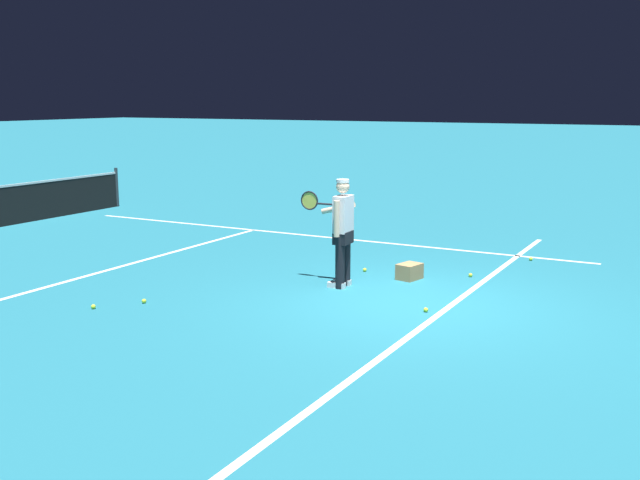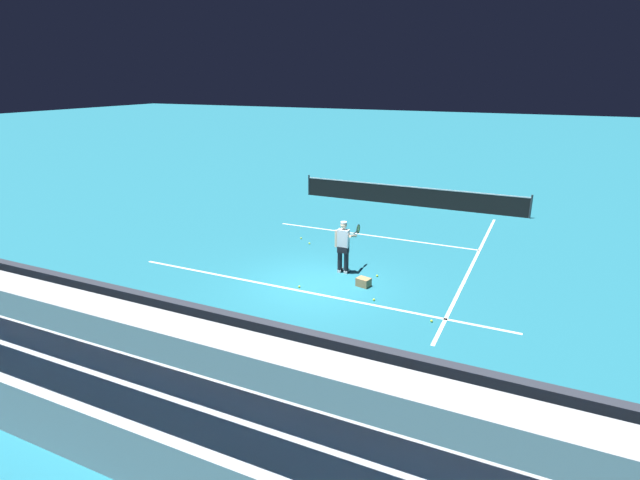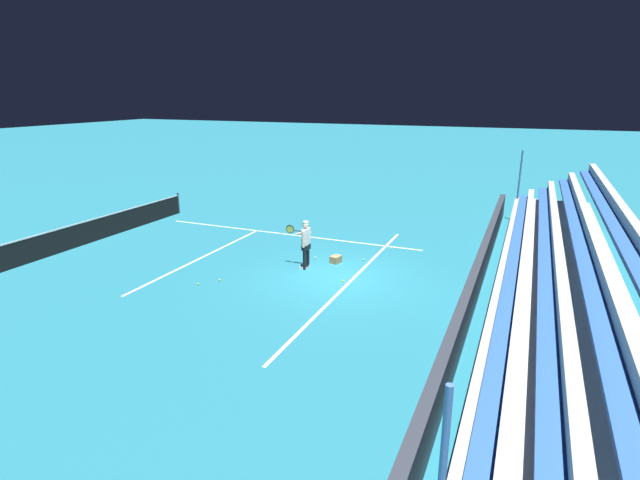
{
  "view_description": "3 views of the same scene",
  "coord_description": "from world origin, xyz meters",
  "views": [
    {
      "loc": [
        -9.91,
        -3.79,
        2.95
      ],
      "look_at": [
        0.35,
        1.75,
        0.74
      ],
      "focal_mm": 42.0,
      "sensor_mm": 36.0,
      "label": 1
    },
    {
      "loc": [
        6.1,
        -12.54,
        6.05
      ],
      "look_at": [
        -0.51,
        1.62,
        0.91
      ],
      "focal_mm": 28.0,
      "sensor_mm": 36.0,
      "label": 2
    },
    {
      "loc": [
        -14.71,
        -5.6,
        5.98
      ],
      "look_at": [
        -0.25,
        0.55,
        1.33
      ],
      "focal_mm": 28.0,
      "sensor_mm": 36.0,
      "label": 3
    }
  ],
  "objects": [
    {
      "name": "ground_plane",
      "position": [
        0.0,
        0.0,
        0.0
      ],
      "size": [
        160.0,
        160.0,
        0.0
      ],
      "primitive_type": "plane",
      "color": "#1E6B7F"
    },
    {
      "name": "tennis_ball_far_right",
      "position": [
        -2.4,
        3.93,
        0.03
      ],
      "size": [
        0.07,
        0.07,
        0.07
      ],
      "primitive_type": "sphere",
      "color": "#CCE533",
      "rests_on": "ground"
    },
    {
      "name": "court_service_line_white",
      "position": [
        0.0,
        5.5,
        0.0
      ],
      "size": [
        8.22,
        0.1,
        0.01
      ],
      "primitive_type": "cube",
      "color": "white",
      "rests_on": "ground"
    },
    {
      "name": "tennis_ball_stray_back",
      "position": [
        3.81,
        -0.81,
        0.03
      ],
      "size": [
        0.07,
        0.07,
        0.07
      ],
      "primitive_type": "sphere",
      "color": "#CCE533",
      "rests_on": "ground"
    },
    {
      "name": "tennis_ball_midcourt",
      "position": [
        2.03,
        -0.22,
        0.03
      ],
      "size": [
        0.07,
        0.07,
        0.07
      ],
      "primitive_type": "sphere",
      "color": "#CCE533",
      "rests_on": "ground"
    },
    {
      "name": "back_wall_sponsor_board",
      "position": [
        0.01,
        -4.42,
        0.55
      ],
      "size": [
        22.88,
        0.25,
        1.1
      ],
      "color": "#2D333D",
      "rests_on": "ground"
    },
    {
      "name": "tennis_net",
      "position": [
        0.0,
        10.91,
        0.49
      ],
      "size": [
        11.09,
        0.09,
        1.07
      ],
      "color": "#33383D",
      "rests_on": "ground"
    },
    {
      "name": "tennis_player",
      "position": [
        0.43,
        1.4,
        0.89
      ],
      "size": [
        0.58,
        1.0,
        1.71
      ],
      "color": "black",
      "rests_on": "ground"
    },
    {
      "name": "tennis_ball_far_left",
      "position": [
        -1.83,
        3.49,
        0.03
      ],
      "size": [
        0.07,
        0.07,
        0.07
      ],
      "primitive_type": "sphere",
      "color": "#CCE533",
      "rests_on": "ground"
    },
    {
      "name": "court_baseline_white",
      "position": [
        0.0,
        -0.5,
        0.0
      ],
      "size": [
        12.0,
        0.1,
        0.01
      ],
      "primitive_type": "cube",
      "color": "white",
      "rests_on": "ground"
    },
    {
      "name": "court_sideline_white",
      "position": [
        4.11,
        4.0,
        0.0
      ],
      "size": [
        0.1,
        12.0,
        0.01
      ],
      "primitive_type": "cube",
      "color": "white",
      "rests_on": "ground"
    },
    {
      "name": "tennis_ball_near_player",
      "position": [
        1.54,
        1.51,
        0.03
      ],
      "size": [
        0.07,
        0.07,
        0.07
      ],
      "primitive_type": "sphere",
      "color": "#CCE533",
      "rests_on": "ground"
    },
    {
      "name": "bleacher_stand",
      "position": [
        0.0,
        -6.65,
        0.76
      ],
      "size": [
        21.74,
        3.2,
        3.4
      ],
      "color": "#9EA3A8",
      "rests_on": "ground"
    },
    {
      "name": "ball_box_cardboard",
      "position": [
        1.41,
        0.63,
        0.13
      ],
      "size": [
        0.46,
        0.38,
        0.26
      ],
      "primitive_type": "cube",
      "rotation": [
        0.0,
        0.0,
        -0.23
      ],
      "color": "#A87F51",
      "rests_on": "ground"
    },
    {
      "name": "tennis_ball_on_baseline",
      "position": [
        -0.31,
        -0.3,
        0.03
      ],
      "size": [
        0.07,
        0.07,
        0.07
      ],
      "primitive_type": "sphere",
      "color": "#CCE533",
      "rests_on": "ground"
    }
  ]
}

